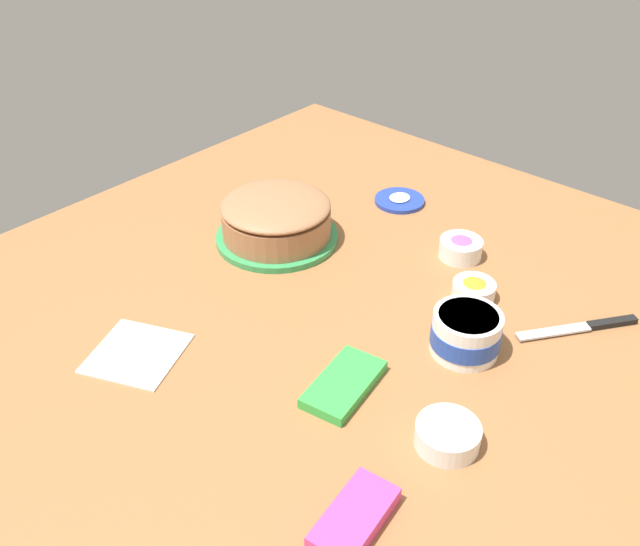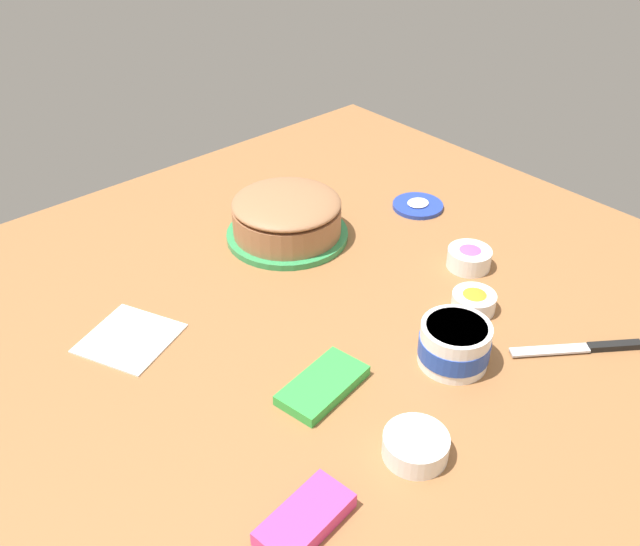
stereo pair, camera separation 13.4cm
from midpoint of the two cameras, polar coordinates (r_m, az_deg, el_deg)
The scene contains 11 objects.
ground_plane at distance 1.28m, azimuth -0.71°, elevation -3.86°, with size 1.54×1.54×0.00m, color #936038.
frosted_cake at distance 1.49m, azimuth -6.24°, elevation 4.31°, with size 0.27×0.27×0.11m.
frosting_tub at distance 1.20m, azimuth 8.95°, elevation -5.03°, with size 0.12×0.12×0.08m.
frosting_tub_lid at distance 1.65m, azimuth 4.33°, elevation 6.00°, with size 0.12×0.12×0.02m.
spreading_knife at distance 1.32m, azimuth 18.76°, elevation -4.34°, with size 0.20×0.15×0.01m.
sprinkle_bowl_green at distance 1.06m, azimuth 6.93°, elevation -13.39°, with size 0.10×0.10×0.04m.
sprinkle_bowl_rainbow at distance 1.46m, azimuth 9.07°, elevation 2.03°, with size 0.09×0.09×0.04m.
sprinkle_bowl_orange at distance 1.34m, azimuth 9.90°, elevation -1.47°, with size 0.08×0.08×0.04m.
candy_box_lower at distance 0.97m, azimuth -1.31°, elevation -19.92°, with size 0.14×0.07×0.03m, color #E53D8E.
candy_box_upper at distance 1.14m, azimuth -1.41°, elevation -9.36°, with size 0.16×0.08×0.02m, color green.
paper_napkin at distance 1.26m, azimuth -17.99°, elevation -6.44°, with size 0.15×0.15×0.01m, color white.
Camera 1 is at (-0.79, -0.63, 0.80)m, focal length 38.48 mm.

